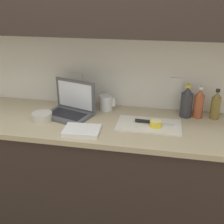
# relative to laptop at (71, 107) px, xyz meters

# --- Properties ---
(ground_plane) EXTENTS (12.00, 12.00, 0.00)m
(ground_plane) POSITION_rel_laptop_xyz_m (0.16, -0.07, -0.94)
(ground_plane) COLOR #847056
(ground_plane) RESTS_ON ground
(wall_back) EXTENTS (5.20, 0.38, 2.60)m
(wall_back) POSITION_rel_laptop_xyz_m (0.16, 0.15, 0.62)
(wall_back) COLOR white
(wall_back) RESTS_ON ground_plane
(counter_unit) EXTENTS (1.86, 0.59, 0.88)m
(counter_unit) POSITION_rel_laptop_xyz_m (0.14, -0.07, -0.49)
(counter_unit) COLOR #332823
(counter_unit) RESTS_ON ground_plane
(laptop) EXTENTS (0.36, 0.30, 0.23)m
(laptop) POSITION_rel_laptop_xyz_m (0.00, 0.00, 0.00)
(laptop) COLOR #515156
(laptop) RESTS_ON counter_unit
(cutting_board) EXTENTS (0.41, 0.23, 0.01)m
(cutting_board) POSITION_rel_laptop_xyz_m (0.55, -0.07, -0.05)
(cutting_board) COLOR silver
(cutting_board) RESTS_ON counter_unit
(knife) EXTENTS (0.26, 0.04, 0.02)m
(knife) POSITION_rel_laptop_xyz_m (0.54, -0.05, -0.04)
(knife) COLOR silver
(knife) RESTS_ON cutting_board
(lemon_half_cut) EXTENTS (0.07, 0.07, 0.04)m
(lemon_half_cut) POSITION_rel_laptop_xyz_m (0.59, -0.09, -0.03)
(lemon_half_cut) COLOR yellow
(lemon_half_cut) RESTS_ON cutting_board
(bottle_green_soda) EXTENTS (0.08, 0.08, 0.23)m
(bottle_green_soda) POSITION_rel_laptop_xyz_m (0.78, 0.12, 0.05)
(bottle_green_soda) COLOR #333338
(bottle_green_soda) RESTS_ON counter_unit
(bottle_oil_tall) EXTENTS (0.06, 0.06, 0.22)m
(bottle_oil_tall) POSITION_rel_laptop_xyz_m (0.86, 0.12, 0.04)
(bottle_oil_tall) COLOR #A34C2D
(bottle_oil_tall) RESTS_ON counter_unit
(bottle_water_clear) EXTENTS (0.06, 0.06, 0.21)m
(bottle_water_clear) POSITION_rel_laptop_xyz_m (0.97, 0.12, 0.04)
(bottle_water_clear) COLOR olive
(bottle_water_clear) RESTS_ON counter_unit
(measuring_cup) EXTENTS (0.12, 0.10, 0.11)m
(measuring_cup) POSITION_rel_laptop_xyz_m (0.22, 0.13, -0.00)
(measuring_cup) COLOR silver
(measuring_cup) RESTS_ON counter_unit
(bowl_white) EXTENTS (0.13, 0.13, 0.05)m
(bowl_white) POSITION_rel_laptop_xyz_m (-0.16, -0.12, -0.03)
(bowl_white) COLOR beige
(bowl_white) RESTS_ON counter_unit
(dish_towel) EXTENTS (0.23, 0.17, 0.02)m
(dish_towel) POSITION_rel_laptop_xyz_m (0.15, -0.24, -0.04)
(dish_towel) COLOR white
(dish_towel) RESTS_ON counter_unit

